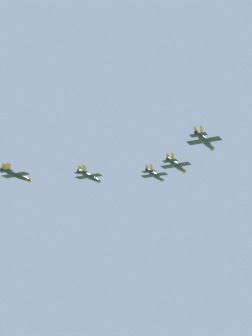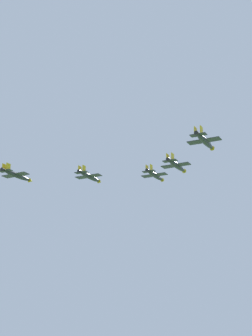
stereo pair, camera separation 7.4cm
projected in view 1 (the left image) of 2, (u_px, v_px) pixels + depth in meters
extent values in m
ellipsoid|color=#2D3338|center=(155.00, 175.00, 188.48)|extent=(12.87, 4.44, 1.65)
cone|color=gold|center=(163.00, 181.00, 194.55)|extent=(1.92, 1.73, 1.40)
ellipsoid|color=#334751|center=(158.00, 176.00, 191.07)|extent=(2.42, 1.69, 0.96)
cube|color=#2D3338|center=(154.00, 175.00, 187.91)|extent=(4.88, 9.58, 0.16)
cube|color=gold|center=(144.00, 177.00, 189.68)|extent=(2.71, 1.21, 0.20)
cube|color=gold|center=(165.00, 174.00, 186.15)|extent=(2.71, 1.21, 0.20)
cube|color=#2D3338|center=(149.00, 171.00, 183.90)|extent=(2.94, 4.73, 0.16)
cube|color=gold|center=(147.00, 169.00, 184.83)|extent=(1.83, 0.62, 2.38)
cube|color=gold|center=(151.00, 168.00, 184.13)|extent=(1.83, 0.62, 2.38)
cylinder|color=black|center=(147.00, 170.00, 182.71)|extent=(1.15, 1.33, 1.15)
ellipsoid|color=#2D3338|center=(90.00, 177.00, 178.84)|extent=(12.65, 4.34, 1.62)
cone|color=gold|center=(100.00, 182.00, 184.81)|extent=(1.88, 1.70, 1.38)
ellipsoid|color=#334751|center=(94.00, 177.00, 181.38)|extent=(2.37, 1.66, 0.94)
cube|color=#2D3338|center=(89.00, 176.00, 178.27)|extent=(4.78, 9.41, 0.16)
cube|color=gold|center=(78.00, 178.00, 180.02)|extent=(2.67, 1.18, 0.19)
cube|color=gold|center=(99.00, 175.00, 176.56)|extent=(2.67, 1.18, 0.19)
cube|color=#2D3338|center=(81.00, 172.00, 174.33)|extent=(2.88, 4.65, 0.16)
cube|color=gold|center=(80.00, 170.00, 175.25)|extent=(1.80, 0.61, 2.34)
cube|color=gold|center=(84.00, 169.00, 174.56)|extent=(1.80, 0.61, 2.34)
cylinder|color=black|center=(79.00, 171.00, 173.17)|extent=(1.13, 1.30, 1.13)
ellipsoid|color=#2D3338|center=(177.00, 166.00, 164.69)|extent=(12.64, 4.53, 1.62)
cone|color=gold|center=(185.00, 172.00, 170.62)|extent=(1.90, 1.72, 1.38)
ellipsoid|color=#334751|center=(180.00, 166.00, 167.21)|extent=(2.39, 1.69, 0.95)
cube|color=#2D3338|center=(176.00, 165.00, 164.13)|extent=(4.91, 9.43, 0.16)
cube|color=gold|center=(164.00, 167.00, 165.92)|extent=(2.67, 1.22, 0.19)
cube|color=gold|center=(188.00, 163.00, 162.35)|extent=(2.67, 1.22, 0.19)
cube|color=#2D3338|center=(170.00, 161.00, 160.21)|extent=(2.94, 4.67, 0.16)
cube|color=gold|center=(168.00, 158.00, 161.14)|extent=(1.80, 0.63, 2.34)
cube|color=gold|center=(173.00, 157.00, 160.43)|extent=(1.80, 0.63, 2.34)
cylinder|color=black|center=(168.00, 160.00, 159.06)|extent=(1.14, 1.31, 1.13)
ellipsoid|color=#2D3338|center=(17.00, 175.00, 169.47)|extent=(12.82, 4.82, 1.65)
cone|color=gold|center=(31.00, 181.00, 175.44)|extent=(1.95, 1.77, 1.40)
ellipsoid|color=#334751|center=(23.00, 176.00, 172.01)|extent=(2.44, 1.75, 0.96)
cube|color=#2D3338|center=(15.00, 175.00, 168.90)|extent=(5.14, 9.60, 0.16)
cube|color=gold|center=(5.00, 177.00, 170.79)|extent=(2.71, 1.28, 0.20)
cube|color=gold|center=(26.00, 173.00, 167.04)|extent=(2.71, 1.28, 0.20)
cube|color=#2D3338|center=(5.00, 171.00, 164.96)|extent=(3.06, 4.76, 0.16)
cube|color=gold|center=(4.00, 168.00, 165.91)|extent=(1.83, 0.67, 2.38)
cube|color=gold|center=(8.00, 167.00, 165.16)|extent=(1.83, 0.67, 2.38)
cylinder|color=black|center=(2.00, 170.00, 163.80)|extent=(1.18, 1.35, 1.15)
ellipsoid|color=#2D3338|center=(205.00, 141.00, 141.87)|extent=(12.51, 4.32, 1.60)
cone|color=gold|center=(213.00, 149.00, 147.77)|extent=(1.86, 1.68, 1.36)
ellipsoid|color=#334751|center=(208.00, 142.00, 144.38)|extent=(2.35, 1.64, 0.93)
cube|color=#2D3338|center=(204.00, 141.00, 141.31)|extent=(4.75, 9.31, 0.16)
cube|color=gold|center=(190.00, 143.00, 143.04)|extent=(2.64, 1.18, 0.19)
cube|color=gold|center=(219.00, 138.00, 139.61)|extent=(2.64, 1.18, 0.19)
cube|color=#2D3338|center=(198.00, 135.00, 137.41)|extent=(2.86, 4.60, 0.16)
cube|color=gold|center=(196.00, 132.00, 138.32)|extent=(1.78, 0.60, 2.31)
cube|color=gold|center=(201.00, 131.00, 137.63)|extent=(1.78, 0.60, 2.31)
cylinder|color=black|center=(197.00, 133.00, 136.26)|extent=(1.12, 1.29, 1.12)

